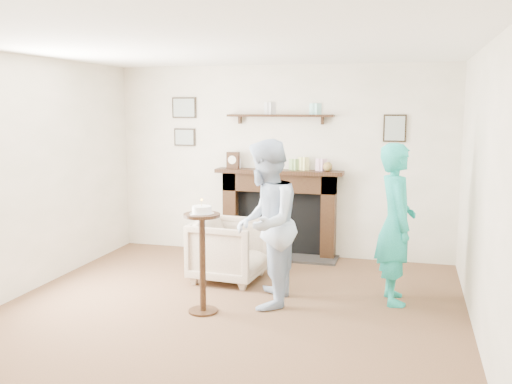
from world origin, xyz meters
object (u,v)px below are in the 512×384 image
armchair (229,280)px  man (265,304)px  woman (393,301)px  pedestal_table (202,243)px

armchair → man: 0.91m
armchair → woman: 1.85m
armchair → pedestal_table: pedestal_table is taller
man → woman: man is taller
man → woman: (1.24, 0.44, 0.00)m
armchair → man: size_ratio=0.46×
man → pedestal_table: size_ratio=1.49×
armchair → woman: bearing=-93.3°
armchair → woman: size_ratio=0.48×
woman → pedestal_table: bearing=102.3°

